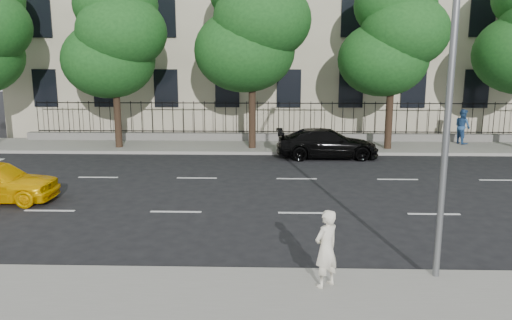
% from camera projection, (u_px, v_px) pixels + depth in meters
% --- Properties ---
extents(ground, '(120.00, 120.00, 0.00)m').
position_uv_depth(ground, '(310.00, 242.00, 13.02)').
color(ground, black).
rests_on(ground, ground).
extents(near_sidewalk, '(60.00, 4.00, 0.15)m').
position_uv_depth(near_sidewalk, '(327.00, 317.00, 9.09)').
color(near_sidewalk, gray).
rests_on(near_sidewalk, ground).
extents(far_sidewalk, '(60.00, 4.00, 0.15)m').
position_uv_depth(far_sidewalk, '(290.00, 147.00, 26.72)').
color(far_sidewalk, gray).
rests_on(far_sidewalk, ground).
extents(lane_markings, '(49.60, 4.62, 0.01)m').
position_uv_depth(lane_markings, '(300.00, 194.00, 17.67)').
color(lane_markings, silver).
rests_on(lane_markings, ground).
extents(iron_fence, '(30.00, 0.50, 2.20)m').
position_uv_depth(iron_fence, '(289.00, 132.00, 28.27)').
color(iron_fence, slate).
rests_on(iron_fence, far_sidewalk).
extents(street_light, '(0.25, 3.32, 8.05)m').
position_uv_depth(street_light, '(445.00, 36.00, 10.19)').
color(street_light, slate).
rests_on(street_light, near_sidewalk).
extents(tree_b, '(5.53, 5.12, 8.97)m').
position_uv_depth(tree_b, '(115.00, 36.00, 25.21)').
color(tree_b, '#382619').
rests_on(tree_b, far_sidewalk).
extents(tree_c, '(5.89, 5.50, 9.80)m').
position_uv_depth(tree_c, '(253.00, 24.00, 24.89)').
color(tree_c, '#382619').
rests_on(tree_c, far_sidewalk).
extents(tree_d, '(5.34, 4.94, 8.84)m').
position_uv_depth(tree_d, '(393.00, 35.00, 24.80)').
color(tree_d, '#382619').
rests_on(tree_d, far_sidewalk).
extents(black_sedan, '(4.94, 2.15, 1.41)m').
position_uv_depth(black_sedan, '(327.00, 143.00, 23.94)').
color(black_sedan, black).
rests_on(black_sedan, ground).
extents(woman_near, '(0.70, 0.68, 1.61)m').
position_uv_depth(woman_near, '(326.00, 248.00, 10.02)').
color(woman_near, '#EFE6CE').
rests_on(woman_near, near_sidewalk).
extents(pedestrian_far, '(0.95, 1.08, 1.89)m').
position_uv_depth(pedestrian_far, '(463.00, 126.00, 27.05)').
color(pedestrian_far, '#294F86').
rests_on(pedestrian_far, far_sidewalk).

